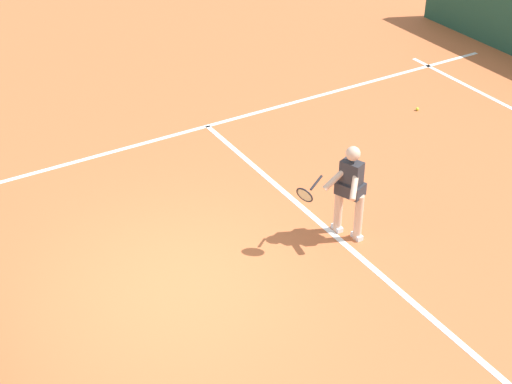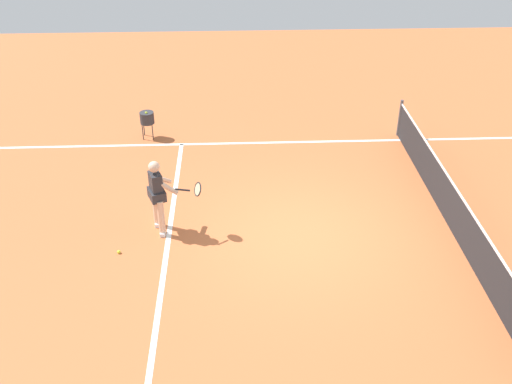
{
  "view_description": "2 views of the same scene",
  "coord_description": "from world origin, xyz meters",
  "views": [
    {
      "loc": [
        -7.76,
        3.41,
        6.94
      ],
      "look_at": [
        -0.02,
        -1.24,
        1.14
      ],
      "focal_mm": 53.43,
      "sensor_mm": 36.0,
      "label": 1
    },
    {
      "loc": [
        9.49,
        -1.25,
        6.83
      ],
      "look_at": [
        0.14,
        -0.84,
        1.09
      ],
      "focal_mm": 41.52,
      "sensor_mm": 36.0,
      "label": 2
    }
  ],
  "objects": [
    {
      "name": "ground_plane",
      "position": [
        0.0,
        0.0,
        0.0
      ],
      "size": [
        27.9,
        27.9,
        0.0
      ],
      "primitive_type": "plane",
      "color": "#C66638"
    },
    {
      "name": "service_line_marking",
      "position": [
        0.0,
        -2.55,
        0.0
      ],
      "size": [
        8.05,
        0.1,
        0.01
      ],
      "primitive_type": "cube",
      "color": "white",
      "rests_on": "ground"
    },
    {
      "name": "sideline_left_marking",
      "position": [
        -4.02,
        0.0,
        0.0
      ],
      "size": [
        0.1,
        19.47,
        0.01
      ],
      "primitive_type": "cube",
      "color": "white",
      "rests_on": "ground"
    },
    {
      "name": "court_net",
      "position": [
        0.0,
        3.07,
        0.46
      ],
      "size": [
        8.73,
        0.08,
        0.98
      ],
      "color": "#4C4C51",
      "rests_on": "ground"
    },
    {
      "name": "tennis_player",
      "position": [
        -0.27,
        -2.7,
        0.85
      ],
      "size": [
        0.67,
        1.11,
        1.55
      ],
      "color": "beige",
      "rests_on": "ground"
    },
    {
      "name": "tennis_ball_near",
      "position": [
        0.47,
        -3.45,
        0.03
      ],
      "size": [
        0.07,
        0.07,
        0.07
      ],
      "primitive_type": "sphere",
      "color": "#D1E533",
      "rests_on": "ground"
    },
    {
      "name": "ball_hopper",
      "position": [
        -4.48,
        -3.43,
        0.55
      ],
      "size": [
        0.36,
        0.36,
        0.74
      ],
      "color": "#333338",
      "rests_on": "ground"
    }
  ]
}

